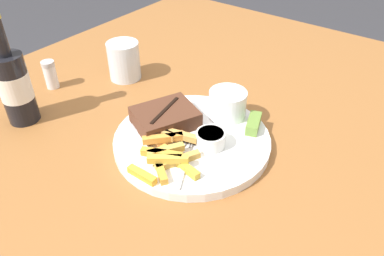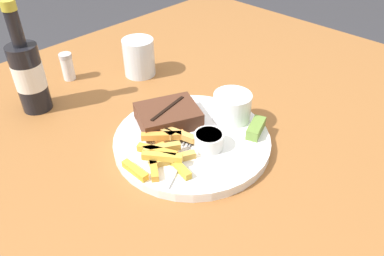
{
  "view_description": "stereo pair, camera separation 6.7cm",
  "coord_description": "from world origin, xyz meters",
  "px_view_note": "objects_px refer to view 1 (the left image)",
  "views": [
    {
      "loc": [
        -0.43,
        -0.32,
        1.21
      ],
      "look_at": [
        0.0,
        0.0,
        0.8
      ],
      "focal_mm": 35.0,
      "sensor_mm": 36.0,
      "label": 1
    },
    {
      "loc": [
        -0.39,
        -0.38,
        1.21
      ],
      "look_at": [
        0.0,
        0.0,
        0.8
      ],
      "focal_mm": 35.0,
      "sensor_mm": 36.0,
      "label": 2
    }
  ],
  "objects_px": {
    "knife_utensil": "(173,136)",
    "drinking_glass": "(124,61)",
    "fork_utensil": "(184,163)",
    "dipping_sauce_cup": "(212,137)",
    "beer_bottle": "(14,84)",
    "pickle_spear": "(254,123)",
    "salt_shaker": "(50,74)",
    "coleslaw_cup": "(228,103)",
    "steak_portion": "(165,118)",
    "dinner_plate": "(192,140)"
  },
  "relations": [
    {
      "from": "steak_portion",
      "to": "knife_utensil",
      "type": "height_order",
      "value": "steak_portion"
    },
    {
      "from": "knife_utensil",
      "to": "fork_utensil",
      "type": "bearing_deg",
      "value": 125.78
    },
    {
      "from": "steak_portion",
      "to": "pickle_spear",
      "type": "xyz_separation_m",
      "value": [
        0.09,
        -0.14,
        -0.01
      ]
    },
    {
      "from": "steak_portion",
      "to": "salt_shaker",
      "type": "height_order",
      "value": "salt_shaker"
    },
    {
      "from": "drinking_glass",
      "to": "salt_shaker",
      "type": "relative_size",
      "value": 1.36
    },
    {
      "from": "beer_bottle",
      "to": "drinking_glass",
      "type": "relative_size",
      "value": 2.58
    },
    {
      "from": "fork_utensil",
      "to": "salt_shaker",
      "type": "distance_m",
      "value": 0.42
    },
    {
      "from": "fork_utensil",
      "to": "beer_bottle",
      "type": "relative_size",
      "value": 0.55
    },
    {
      "from": "steak_portion",
      "to": "knife_utensil",
      "type": "bearing_deg",
      "value": -120.56
    },
    {
      "from": "steak_portion",
      "to": "pickle_spear",
      "type": "bearing_deg",
      "value": -56.52
    },
    {
      "from": "steak_portion",
      "to": "pickle_spear",
      "type": "distance_m",
      "value": 0.17
    },
    {
      "from": "dipping_sauce_cup",
      "to": "salt_shaker",
      "type": "bearing_deg",
      "value": 94.13
    },
    {
      "from": "knife_utensil",
      "to": "dipping_sauce_cup",
      "type": "bearing_deg",
      "value": -177.09
    },
    {
      "from": "beer_bottle",
      "to": "dipping_sauce_cup",
      "type": "bearing_deg",
      "value": -68.27
    },
    {
      "from": "coleslaw_cup",
      "to": "dipping_sauce_cup",
      "type": "distance_m",
      "value": 0.1
    },
    {
      "from": "drinking_glass",
      "to": "salt_shaker",
      "type": "xyz_separation_m",
      "value": [
        -0.13,
        0.1,
        -0.01
      ]
    },
    {
      "from": "fork_utensil",
      "to": "beer_bottle",
      "type": "bearing_deg",
      "value": 74.93
    },
    {
      "from": "drinking_glass",
      "to": "salt_shaker",
      "type": "height_order",
      "value": "drinking_glass"
    },
    {
      "from": "pickle_spear",
      "to": "fork_utensil",
      "type": "height_order",
      "value": "pickle_spear"
    },
    {
      "from": "coleslaw_cup",
      "to": "knife_utensil",
      "type": "xyz_separation_m",
      "value": [
        -0.12,
        0.04,
        -0.03
      ]
    },
    {
      "from": "dipping_sauce_cup",
      "to": "knife_utensil",
      "type": "xyz_separation_m",
      "value": [
        -0.03,
        0.07,
        -0.01
      ]
    },
    {
      "from": "steak_portion",
      "to": "pickle_spear",
      "type": "height_order",
      "value": "steak_portion"
    },
    {
      "from": "pickle_spear",
      "to": "knife_utensil",
      "type": "xyz_separation_m",
      "value": [
        -0.11,
        0.1,
        -0.01
      ]
    },
    {
      "from": "dipping_sauce_cup",
      "to": "pickle_spear",
      "type": "xyz_separation_m",
      "value": [
        0.09,
        -0.04,
        -0.01
      ]
    },
    {
      "from": "fork_utensil",
      "to": "drinking_glass",
      "type": "height_order",
      "value": "drinking_glass"
    },
    {
      "from": "dipping_sauce_cup",
      "to": "beer_bottle",
      "type": "relative_size",
      "value": 0.23
    },
    {
      "from": "coleslaw_cup",
      "to": "knife_utensil",
      "type": "bearing_deg",
      "value": 160.33
    },
    {
      "from": "drinking_glass",
      "to": "pickle_spear",
      "type": "bearing_deg",
      "value": -92.52
    },
    {
      "from": "pickle_spear",
      "to": "steak_portion",
      "type": "bearing_deg",
      "value": 123.48
    },
    {
      "from": "dipping_sauce_cup",
      "to": "pickle_spear",
      "type": "relative_size",
      "value": 0.86
    },
    {
      "from": "steak_portion",
      "to": "dipping_sauce_cup",
      "type": "bearing_deg",
      "value": -87.1
    },
    {
      "from": "knife_utensil",
      "to": "beer_bottle",
      "type": "xyz_separation_m",
      "value": [
        -0.12,
        0.29,
        0.06
      ]
    },
    {
      "from": "dinner_plate",
      "to": "knife_utensil",
      "type": "height_order",
      "value": "knife_utensil"
    },
    {
      "from": "dinner_plate",
      "to": "salt_shaker",
      "type": "relative_size",
      "value": 4.44
    },
    {
      "from": "salt_shaker",
      "to": "fork_utensil",
      "type": "bearing_deg",
      "value": -95.7
    },
    {
      "from": "fork_utensil",
      "to": "dipping_sauce_cup",
      "type": "bearing_deg",
      "value": -32.28
    },
    {
      "from": "drinking_glass",
      "to": "beer_bottle",
      "type": "bearing_deg",
      "value": 170.67
    },
    {
      "from": "knife_utensil",
      "to": "drinking_glass",
      "type": "xyz_separation_m",
      "value": [
        0.13,
        0.25,
        0.02
      ]
    },
    {
      "from": "steak_portion",
      "to": "drinking_glass",
      "type": "bearing_deg",
      "value": 63.42
    },
    {
      "from": "pickle_spear",
      "to": "salt_shaker",
      "type": "relative_size",
      "value": 0.95
    },
    {
      "from": "coleslaw_cup",
      "to": "pickle_spear",
      "type": "xyz_separation_m",
      "value": [
        -0.0,
        -0.06,
        -0.02
      ]
    },
    {
      "from": "drinking_glass",
      "to": "salt_shaker",
      "type": "bearing_deg",
      "value": 142.66
    },
    {
      "from": "coleslaw_cup",
      "to": "dipping_sauce_cup",
      "type": "height_order",
      "value": "coleslaw_cup"
    },
    {
      "from": "coleslaw_cup",
      "to": "knife_utensil",
      "type": "relative_size",
      "value": 0.45
    },
    {
      "from": "knife_utensil",
      "to": "drinking_glass",
      "type": "relative_size",
      "value": 1.83
    },
    {
      "from": "dinner_plate",
      "to": "dipping_sauce_cup",
      "type": "relative_size",
      "value": 5.48
    },
    {
      "from": "coleslaw_cup",
      "to": "salt_shaker",
      "type": "height_order",
      "value": "coleslaw_cup"
    },
    {
      "from": "dipping_sauce_cup",
      "to": "beer_bottle",
      "type": "bearing_deg",
      "value": 111.73
    },
    {
      "from": "coleslaw_cup",
      "to": "fork_utensil",
      "type": "bearing_deg",
      "value": -173.1
    },
    {
      "from": "coleslaw_cup",
      "to": "pickle_spear",
      "type": "distance_m",
      "value": 0.07
    }
  ]
}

